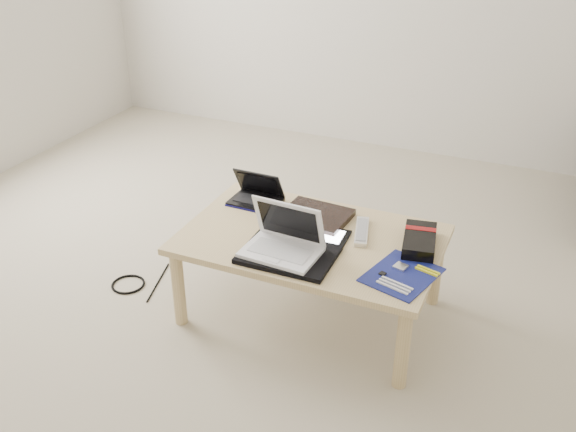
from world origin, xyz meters
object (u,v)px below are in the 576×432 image
at_px(white_laptop, 284,241).
at_px(gpu_box, 419,241).
at_px(coffee_table, 311,246).
at_px(netbook, 256,196).

distance_m(white_laptop, gpu_box, 0.57).
distance_m(coffee_table, netbook, 0.42).
relative_size(coffee_table, netbook, 4.62).
distance_m(coffee_table, white_laptop, 0.22).
height_order(white_laptop, gpu_box, white_laptop).
xyz_separation_m(coffee_table, gpu_box, (0.44, 0.10, 0.08)).
bearing_deg(coffee_table, white_laptop, -105.01).
relative_size(netbook, gpu_box, 0.86).
height_order(netbook, gpu_box, netbook).
bearing_deg(netbook, white_laptop, -50.92).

